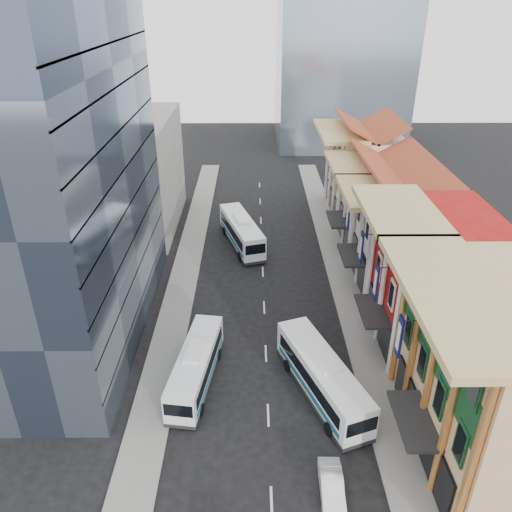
{
  "coord_description": "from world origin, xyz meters",
  "views": [
    {
      "loc": [
        -1.06,
        -18.54,
        27.06
      ],
      "look_at": [
        -0.79,
        22.97,
        5.15
      ],
      "focal_mm": 35.0,
      "sensor_mm": 36.0,
      "label": 1
    }
  ],
  "objects_px": {
    "bus_left_far": "(242,231)",
    "sedan_right": "(332,486)",
    "shophouse_tan": "(497,379)",
    "bus_right": "(322,376)",
    "office_tower": "(48,169)",
    "bus_left_near": "(196,366)"
  },
  "relations": [
    {
      "from": "bus_right",
      "to": "sedan_right",
      "type": "xyz_separation_m",
      "value": [
        -0.4,
        -8.47,
        -1.16
      ]
    },
    {
      "from": "bus_left_near",
      "to": "sedan_right",
      "type": "distance_m",
      "value": 13.52
    },
    {
      "from": "shophouse_tan",
      "to": "bus_left_far",
      "type": "height_order",
      "value": "shophouse_tan"
    },
    {
      "from": "bus_left_near",
      "to": "office_tower",
      "type": "bearing_deg",
      "value": 155.03
    },
    {
      "from": "bus_left_far",
      "to": "sedan_right",
      "type": "distance_m",
      "value": 34.58
    },
    {
      "from": "bus_left_near",
      "to": "sedan_right",
      "type": "bearing_deg",
      "value": -39.15
    },
    {
      "from": "bus_left_far",
      "to": "bus_right",
      "type": "height_order",
      "value": "bus_left_far"
    },
    {
      "from": "shophouse_tan",
      "to": "bus_left_near",
      "type": "height_order",
      "value": "shophouse_tan"
    },
    {
      "from": "shophouse_tan",
      "to": "bus_left_near",
      "type": "xyz_separation_m",
      "value": [
        -19.5,
        6.51,
        -4.38
      ]
    },
    {
      "from": "office_tower",
      "to": "sedan_right",
      "type": "height_order",
      "value": "office_tower"
    },
    {
      "from": "sedan_right",
      "to": "bus_left_near",
      "type": "bearing_deg",
      "value": 134.08
    },
    {
      "from": "office_tower",
      "to": "bus_right",
      "type": "distance_m",
      "value": 26.4
    },
    {
      "from": "office_tower",
      "to": "bus_right",
      "type": "xyz_separation_m",
      "value": [
        21.05,
        -8.92,
        -13.19
      ]
    },
    {
      "from": "shophouse_tan",
      "to": "bus_right",
      "type": "height_order",
      "value": "shophouse_tan"
    },
    {
      "from": "office_tower",
      "to": "bus_left_far",
      "type": "relative_size",
      "value": 2.64
    },
    {
      "from": "bus_left_near",
      "to": "bus_left_far",
      "type": "relative_size",
      "value": 0.89
    },
    {
      "from": "shophouse_tan",
      "to": "sedan_right",
      "type": "bearing_deg",
      "value": -161.87
    },
    {
      "from": "bus_left_far",
      "to": "sedan_right",
      "type": "bearing_deg",
      "value": -96.72
    },
    {
      "from": "bus_left_far",
      "to": "sedan_right",
      "type": "height_order",
      "value": "bus_left_far"
    },
    {
      "from": "shophouse_tan",
      "to": "office_tower",
      "type": "bearing_deg",
      "value": 155.7
    },
    {
      "from": "shophouse_tan",
      "to": "sedan_right",
      "type": "relative_size",
      "value": 3.58
    },
    {
      "from": "office_tower",
      "to": "bus_right",
      "type": "relative_size",
      "value": 2.66
    }
  ]
}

